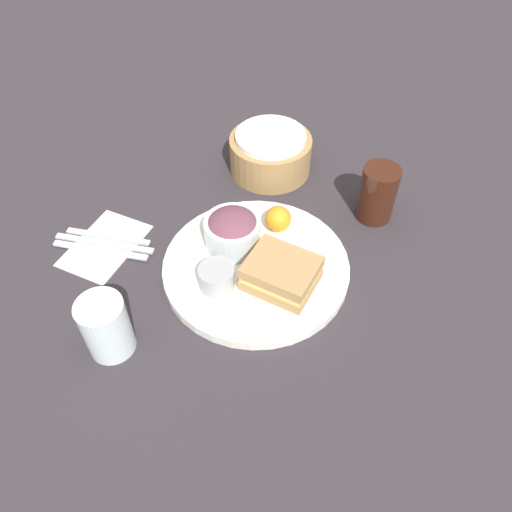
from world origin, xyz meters
The scene contains 13 objects.
ground_plane centered at (0.00, 0.00, 0.00)m, with size 4.00×4.00×0.00m, color #2D282D.
plate centered at (0.00, 0.00, 0.01)m, with size 0.33×0.33×0.02m, color white.
sandwich centered at (0.06, -0.02, 0.04)m, with size 0.12×0.10×0.05m.
salad_bowl centered at (-0.06, 0.03, 0.06)m, with size 0.10×0.10×0.07m.
dressing_cup centered at (-0.04, -0.07, 0.04)m, with size 0.06×0.06×0.04m, color #99999E.
orange_wedge centered at (0.00, 0.10, 0.04)m, with size 0.05×0.05×0.05m, color orange.
drink_glass centered at (0.15, 0.23, 0.06)m, with size 0.07×0.07×0.11m, color #38190F.
bread_basket centered at (-0.09, 0.28, 0.04)m, with size 0.17×0.17×0.09m.
napkin centered at (-0.29, -0.06, 0.00)m, with size 0.11×0.16×0.00m, color white.
fork centered at (-0.28, -0.08, 0.01)m, with size 0.19×0.01×0.01m, color silver.
knife centered at (-0.29, -0.06, 0.01)m, with size 0.19×0.01×0.01m, color silver.
spoon centered at (-0.29, -0.05, 0.01)m, with size 0.17×0.01×0.01m, color silver.
water_glass centered at (-0.14, -0.24, 0.05)m, with size 0.07×0.07×0.11m, color silver.
Camera 1 is at (0.24, -0.53, 0.69)m, focal length 35.00 mm.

